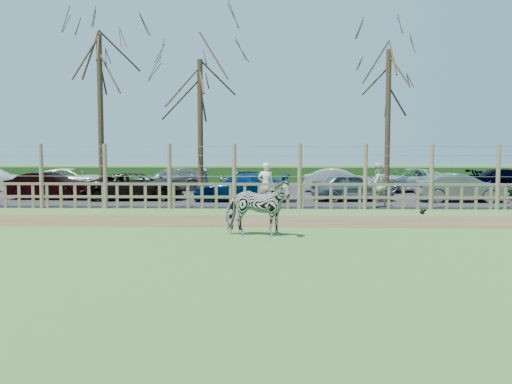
{
  "coord_description": "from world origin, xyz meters",
  "views": [
    {
      "loc": [
        1.5,
        -13.78,
        2.44
      ],
      "look_at": [
        1.0,
        2.5,
        1.1
      ],
      "focal_mm": 40.0,
      "sensor_mm": 36.0,
      "label": 1
    }
  ],
  "objects_px": {
    "car_4": "(353,187)",
    "tree_mid": "(200,94)",
    "tree_right": "(388,87)",
    "car_11": "(339,180)",
    "car_12": "(409,180)",
    "car_13": "(510,181)",
    "car_8": "(71,180)",
    "car_3": "(241,187)",
    "car_2": "(137,186)",
    "car_5": "(461,188)",
    "tree_left": "(100,76)",
    "car_1": "(49,186)",
    "car_9": "(170,179)",
    "crow": "(423,211)",
    "visitor_a": "(266,184)",
    "visitor_b": "(377,185)",
    "car_10": "(253,180)",
    "zebra": "(258,208)"
  },
  "relations": [
    {
      "from": "car_4",
      "to": "tree_mid",
      "type": "bearing_deg",
      "value": 63.44
    },
    {
      "from": "tree_right",
      "to": "car_11",
      "type": "xyz_separation_m",
      "value": [
        -2.12,
        1.65,
        -4.6
      ]
    },
    {
      "from": "car_12",
      "to": "car_13",
      "type": "relative_size",
      "value": 1.04
    },
    {
      "from": "tree_right",
      "to": "car_8",
      "type": "xyz_separation_m",
      "value": [
        -16.13,
        1.71,
        -4.6
      ]
    },
    {
      "from": "tree_right",
      "to": "car_4",
      "type": "relative_size",
      "value": 2.09
    },
    {
      "from": "car_3",
      "to": "car_4",
      "type": "xyz_separation_m",
      "value": [
        4.81,
        0.27,
        0.0
      ]
    },
    {
      "from": "car_2",
      "to": "car_5",
      "type": "relative_size",
      "value": 1.19
    },
    {
      "from": "tree_left",
      "to": "car_5",
      "type": "relative_size",
      "value": 2.16
    },
    {
      "from": "car_5",
      "to": "car_1",
      "type": "bearing_deg",
      "value": 88.88
    },
    {
      "from": "car_1",
      "to": "car_2",
      "type": "relative_size",
      "value": 0.84
    },
    {
      "from": "car_11",
      "to": "car_12",
      "type": "relative_size",
      "value": 0.84
    },
    {
      "from": "tree_left",
      "to": "car_9",
      "type": "relative_size",
      "value": 1.9
    },
    {
      "from": "car_5",
      "to": "car_12",
      "type": "height_order",
      "value": "same"
    },
    {
      "from": "tree_mid",
      "to": "car_12",
      "type": "bearing_deg",
      "value": 12.8
    },
    {
      "from": "crow",
      "to": "car_11",
      "type": "distance_m",
      "value": 9.39
    },
    {
      "from": "visitor_a",
      "to": "car_13",
      "type": "xyz_separation_m",
      "value": [
        12.39,
        7.09,
        -0.26
      ]
    },
    {
      "from": "tree_left",
      "to": "car_5",
      "type": "xyz_separation_m",
      "value": [
        15.97,
        -1.85,
        -4.98
      ]
    },
    {
      "from": "visitor_a",
      "to": "car_1",
      "type": "distance_m",
      "value": 10.09
    },
    {
      "from": "car_4",
      "to": "car_11",
      "type": "height_order",
      "value": "same"
    },
    {
      "from": "tree_left",
      "to": "car_8",
      "type": "xyz_separation_m",
      "value": [
        -2.63,
        3.21,
        -4.98
      ]
    },
    {
      "from": "car_4",
      "to": "car_13",
      "type": "distance_m",
      "value": 9.87
    },
    {
      "from": "car_2",
      "to": "visitor_a",
      "type": "bearing_deg",
      "value": -119.0
    },
    {
      "from": "car_11",
      "to": "car_13",
      "type": "relative_size",
      "value": 0.88
    },
    {
      "from": "visitor_a",
      "to": "car_1",
      "type": "bearing_deg",
      "value": -22.46
    },
    {
      "from": "visitor_b",
      "to": "car_13",
      "type": "height_order",
      "value": "visitor_b"
    },
    {
      "from": "car_1",
      "to": "car_8",
      "type": "bearing_deg",
      "value": 12.69
    },
    {
      "from": "visitor_a",
      "to": "tree_right",
      "type": "bearing_deg",
      "value": -143.45
    },
    {
      "from": "car_8",
      "to": "car_10",
      "type": "relative_size",
      "value": 1.23
    },
    {
      "from": "car_13",
      "to": "car_9",
      "type": "bearing_deg",
      "value": 82.98
    },
    {
      "from": "tree_mid",
      "to": "car_2",
      "type": "height_order",
      "value": "tree_mid"
    },
    {
      "from": "zebra",
      "to": "visitor_b",
      "type": "relative_size",
      "value": 1.06
    },
    {
      "from": "car_5",
      "to": "car_8",
      "type": "xyz_separation_m",
      "value": [
        -18.61,
        5.06,
        0.0
      ]
    },
    {
      "from": "visitor_b",
      "to": "car_12",
      "type": "xyz_separation_m",
      "value": [
        2.96,
        7.39,
        -0.26
      ]
    },
    {
      "from": "tree_right",
      "to": "car_3",
      "type": "distance_m",
      "value": 8.94
    },
    {
      "from": "tree_right",
      "to": "car_9",
      "type": "distance_m",
      "value": 12.17
    },
    {
      "from": "car_2",
      "to": "zebra",
      "type": "bearing_deg",
      "value": -154.5
    },
    {
      "from": "car_5",
      "to": "car_8",
      "type": "bearing_deg",
      "value": 75.62
    },
    {
      "from": "crow",
      "to": "car_12",
      "type": "distance_m",
      "value": 9.58
    },
    {
      "from": "zebra",
      "to": "car_3",
      "type": "bearing_deg",
      "value": 13.47
    },
    {
      "from": "car_2",
      "to": "car_5",
      "type": "height_order",
      "value": "same"
    },
    {
      "from": "visitor_a",
      "to": "car_13",
      "type": "bearing_deg",
      "value": -156.98
    },
    {
      "from": "car_11",
      "to": "car_12",
      "type": "height_order",
      "value": "same"
    },
    {
      "from": "car_3",
      "to": "tree_mid",
      "type": "bearing_deg",
      "value": -139.58
    },
    {
      "from": "visitor_b",
      "to": "car_5",
      "type": "bearing_deg",
      "value": -169.03
    },
    {
      "from": "car_5",
      "to": "car_11",
      "type": "xyz_separation_m",
      "value": [
        -4.59,
        5.0,
        0.0
      ]
    },
    {
      "from": "zebra",
      "to": "car_11",
      "type": "bearing_deg",
      "value": -7.42
    },
    {
      "from": "car_5",
      "to": "car_12",
      "type": "bearing_deg",
      "value": 11.25
    },
    {
      "from": "tree_right",
      "to": "tree_left",
      "type": "bearing_deg",
      "value": -173.66
    },
    {
      "from": "car_8",
      "to": "car_13",
      "type": "xyz_separation_m",
      "value": [
        22.72,
        -0.09,
        0.0
      ]
    },
    {
      "from": "car_2",
      "to": "car_11",
      "type": "relative_size",
      "value": 1.19
    }
  ]
}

